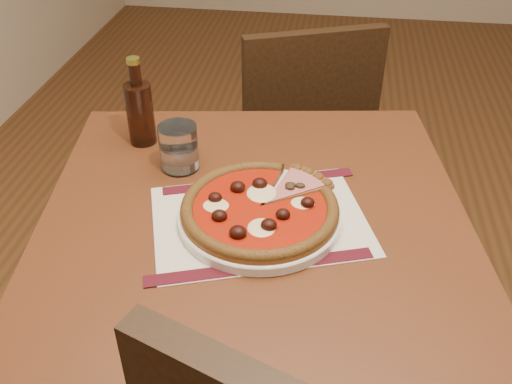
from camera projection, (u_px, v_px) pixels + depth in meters
table at (255, 251)px, 1.14m from camera, size 0.91×0.91×0.75m
chair_far at (300, 133)px, 1.83m from camera, size 0.53×0.53×0.86m
placemat at (260, 220)px, 1.05m from camera, size 0.46×0.39×0.00m
plate at (260, 216)px, 1.05m from camera, size 0.30×0.30×0.02m
pizza at (260, 208)px, 1.04m from camera, size 0.29×0.29×0.04m
ham_slice at (301, 187)px, 1.10m from camera, size 0.13×0.14×0.02m
water_glass at (179, 147)px, 1.17m from camera, size 0.10×0.10×0.10m
bottle at (140, 111)px, 1.24m from camera, size 0.06×0.06×0.20m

